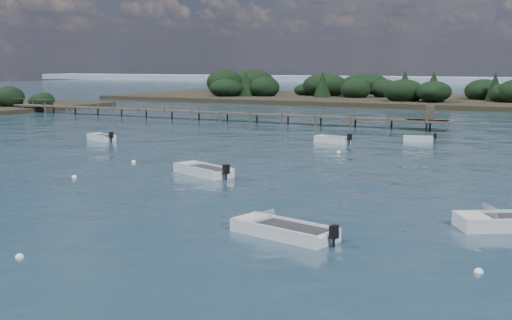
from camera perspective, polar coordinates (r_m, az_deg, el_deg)
The scene contains 14 objects.
ground at distance 84.37m, azimuth 14.27°, elevation 3.43°, with size 400.00×400.00×0.00m, color #182C39.
dinghy_mid_grey at distance 41.41m, azimuth -4.74°, elevation -1.09°, with size 4.82×3.22×1.21m.
tender_far_white at distance 58.56m, azimuth 6.79°, elevation 1.69°, with size 3.64×1.86×1.22m.
tender_far_grey_b at distance 61.05m, azimuth 14.21°, elevation 1.74°, with size 3.02×1.72×1.01m.
dinghy_mid_white_a at distance 26.71m, azimuth 2.46°, elevation -6.44°, with size 4.97×2.68×1.14m.
tender_far_grey at distance 61.90m, azimuth -13.58°, elevation 1.87°, with size 3.61×2.30×1.15m.
buoy_a at distance 25.34m, azimuth -20.28°, elevation -8.14°, with size 0.32×0.32×0.32m, color white.
buoy_b at distance 28.78m, azimuth -1.07°, elevation -5.64°, with size 0.32×0.32×0.32m, color white.
buoy_c at distance 41.91m, azimuth -15.84°, elevation -1.49°, with size 0.32×0.32×0.32m, color white.
buoy_e at distance 52.15m, azimuth 7.37°, elevation 0.66°, with size 0.32×0.32×0.32m, color white.
buoy_extra_a at distance 47.44m, azimuth -10.82°, elevation -0.19°, with size 0.32×0.32×0.32m, color white.
buoy_extra_b at distance 23.45m, azimuth 19.19°, elevation -9.42°, with size 0.32×0.32×0.32m, color white.
jetty at distance 81.20m, azimuth -2.88°, elevation 4.19°, with size 64.50×3.20×3.40m.
distant_haze at distance 274.61m, azimuth 4.11°, elevation 6.97°, with size 280.00×20.00×2.40m, color #879BA7.
Camera 1 is at (19.26, -21.84, 7.01)m, focal length 45.00 mm.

